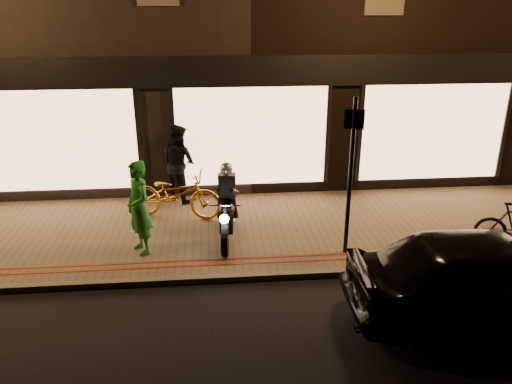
# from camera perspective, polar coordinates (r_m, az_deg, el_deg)

# --- Properties ---
(ground) EXTENTS (90.00, 90.00, 0.00)m
(ground) POSITION_cam_1_polar(r_m,az_deg,el_deg) (9.01, 1.62, -10.10)
(ground) COLOR black
(ground) RESTS_ON ground
(sidewalk) EXTENTS (50.00, 4.00, 0.12)m
(sidewalk) POSITION_cam_1_polar(r_m,az_deg,el_deg) (10.73, 0.36, -4.33)
(sidewalk) COLOR brown
(sidewalk) RESTS_ON ground
(kerb_stone) EXTENTS (50.00, 0.14, 0.12)m
(kerb_stone) POSITION_cam_1_polar(r_m,az_deg,el_deg) (9.02, 1.59, -9.61)
(kerb_stone) COLOR #59544C
(kerb_stone) RESTS_ON ground
(red_kerb_lines) EXTENTS (50.00, 0.26, 0.01)m
(red_kerb_lines) POSITION_cam_1_polar(r_m,az_deg,el_deg) (9.42, 1.23, -7.74)
(red_kerb_lines) COLOR maroon
(red_kerb_lines) RESTS_ON sidewalk
(building_row) EXTENTS (48.00, 10.11, 8.50)m
(building_row) POSITION_cam_1_polar(r_m,az_deg,el_deg) (16.68, -2.09, 19.59)
(building_row) COLOR black
(building_row) RESTS_ON ground
(motorcycle) EXTENTS (0.61, 1.94, 1.59)m
(motorcycle) POSITION_cam_1_polar(r_m,az_deg,el_deg) (9.98, -3.34, -2.15)
(motorcycle) COLOR black
(motorcycle) RESTS_ON sidewalk
(sign_post) EXTENTS (0.34, 0.13, 3.00)m
(sign_post) POSITION_cam_1_polar(r_m,az_deg,el_deg) (9.21, 10.78, 2.56)
(sign_post) COLOR black
(sign_post) RESTS_ON sidewalk
(bicycle_gold) EXTENTS (2.21, 1.26, 1.10)m
(bicycle_gold) POSITION_cam_1_polar(r_m,az_deg,el_deg) (11.14, -9.23, -0.22)
(bicycle_gold) COLOR orange
(bicycle_gold) RESTS_ON sidewalk
(person_green) EXTENTS (0.71, 0.79, 1.82)m
(person_green) POSITION_cam_1_polar(r_m,az_deg,el_deg) (9.59, -13.25, -1.78)
(person_green) COLOR #207B21
(person_green) RESTS_ON sidewalk
(person_dark) EXTENTS (1.13, 1.13, 1.85)m
(person_dark) POSITION_cam_1_polar(r_m,az_deg,el_deg) (12.04, -8.83, 3.30)
(person_dark) COLOR black
(person_dark) RESTS_ON sidewalk
(parked_car) EXTENTS (4.37, 1.85, 1.48)m
(parked_car) POSITION_cam_1_polar(r_m,az_deg,el_deg) (8.42, 25.26, -8.90)
(parked_car) COLOR black
(parked_car) RESTS_ON ground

